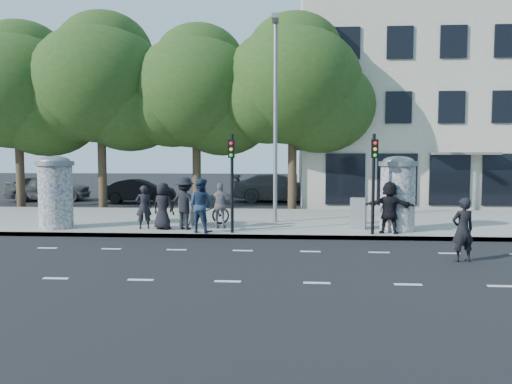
# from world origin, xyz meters

# --- Properties ---
(ground) EXTENTS (120.00, 120.00, 0.00)m
(ground) POSITION_xyz_m (0.00, 0.00, 0.00)
(ground) COLOR black
(ground) RESTS_ON ground
(sidewalk) EXTENTS (40.00, 8.00, 0.15)m
(sidewalk) POSITION_xyz_m (0.00, 7.50, 0.07)
(sidewalk) COLOR gray
(sidewalk) RESTS_ON ground
(curb) EXTENTS (40.00, 0.10, 0.16)m
(curb) POSITION_xyz_m (0.00, 3.55, 0.07)
(curb) COLOR slate
(curb) RESTS_ON ground
(lane_dash_near) EXTENTS (32.00, 0.12, 0.01)m
(lane_dash_near) POSITION_xyz_m (0.00, -2.20, 0.00)
(lane_dash_near) COLOR silver
(lane_dash_near) RESTS_ON ground
(lane_dash_far) EXTENTS (32.00, 0.12, 0.01)m
(lane_dash_far) POSITION_xyz_m (0.00, 1.40, 0.00)
(lane_dash_far) COLOR silver
(lane_dash_far) RESTS_ON ground
(ad_column_left) EXTENTS (1.36, 1.36, 2.65)m
(ad_column_left) POSITION_xyz_m (-7.20, 4.50, 1.54)
(ad_column_left) COLOR beige
(ad_column_left) RESTS_ON sidewalk
(ad_column_right) EXTENTS (1.36, 1.36, 2.65)m
(ad_column_right) POSITION_xyz_m (5.20, 4.70, 1.54)
(ad_column_right) COLOR beige
(ad_column_right) RESTS_ON sidewalk
(traffic_pole_near) EXTENTS (0.22, 0.31, 3.40)m
(traffic_pole_near) POSITION_xyz_m (-0.60, 3.79, 2.23)
(traffic_pole_near) COLOR black
(traffic_pole_near) RESTS_ON sidewalk
(traffic_pole_far) EXTENTS (0.22, 0.31, 3.40)m
(traffic_pole_far) POSITION_xyz_m (4.20, 3.79, 2.23)
(traffic_pole_far) COLOR black
(traffic_pole_far) RESTS_ON sidewalk
(street_lamp) EXTENTS (0.25, 0.93, 8.00)m
(street_lamp) POSITION_xyz_m (0.80, 6.63, 4.79)
(street_lamp) COLOR slate
(street_lamp) RESTS_ON sidewalk
(tree_far_left) EXTENTS (7.20, 7.20, 9.26)m
(tree_far_left) POSITION_xyz_m (-13.00, 12.50, 6.19)
(tree_far_left) COLOR #38281C
(tree_far_left) RESTS_ON ground
(tree_mid_left) EXTENTS (7.20, 7.20, 9.57)m
(tree_mid_left) POSITION_xyz_m (-8.50, 12.50, 6.50)
(tree_mid_left) COLOR #38281C
(tree_mid_left) RESTS_ON ground
(tree_near_left) EXTENTS (6.80, 6.80, 8.97)m
(tree_near_left) POSITION_xyz_m (-3.50, 12.70, 6.06)
(tree_near_left) COLOR #38281C
(tree_near_left) RESTS_ON ground
(tree_center) EXTENTS (7.00, 7.00, 9.30)m
(tree_center) POSITION_xyz_m (1.50, 12.30, 6.31)
(tree_center) COLOR #38281C
(tree_center) RESTS_ON ground
(building) EXTENTS (20.30, 15.85, 12.00)m
(building) POSITION_xyz_m (12.00, 19.99, 5.99)
(building) COLOR #AEA791
(building) RESTS_ON ground
(ped_a) EXTENTS (0.96, 0.79, 1.69)m
(ped_a) POSITION_xyz_m (-3.19, 4.45, 1.00)
(ped_a) COLOR black
(ped_a) RESTS_ON sidewalk
(ped_b) EXTENTS (0.67, 0.55, 1.58)m
(ped_b) POSITION_xyz_m (-3.93, 4.57, 0.94)
(ped_b) COLOR black
(ped_b) RESTS_ON sidewalk
(ped_c) EXTENTS (1.11, 1.00, 1.89)m
(ped_c) POSITION_xyz_m (-1.71, 3.85, 1.09)
(ped_c) COLOR #1E304B
(ped_c) RESTS_ON sidewalk
(ped_d) EXTENTS (1.34, 0.94, 1.89)m
(ped_d) POSITION_xyz_m (-2.39, 4.49, 1.10)
(ped_d) COLOR black
(ped_d) RESTS_ON sidewalk
(ped_e) EXTENTS (1.01, 0.62, 1.67)m
(ped_e) POSITION_xyz_m (-1.15, 4.82, 0.98)
(ped_e) COLOR gray
(ped_e) RESTS_ON sidewalk
(ped_f) EXTENTS (1.75, 0.93, 1.79)m
(ped_f) POSITION_xyz_m (4.80, 4.09, 1.05)
(ped_f) COLOR black
(ped_f) RESTS_ON sidewalk
(man_road) EXTENTS (0.70, 0.55, 1.72)m
(man_road) POSITION_xyz_m (6.00, 0.33, 0.86)
(man_road) COLOR black
(man_road) RESTS_ON ground
(bicycle) EXTENTS (0.87, 2.03, 1.04)m
(bicycle) POSITION_xyz_m (-1.95, 5.90, 0.67)
(bicycle) COLOR black
(bicycle) RESTS_ON sidewalk
(cabinet_left) EXTENTS (0.62, 0.52, 1.12)m
(cabinet_left) POSITION_xyz_m (-2.52, 5.49, 0.71)
(cabinet_left) COLOR slate
(cabinet_left) RESTS_ON sidewalk
(cabinet_right) EXTENTS (0.64, 0.54, 1.14)m
(cabinet_right) POSITION_xyz_m (3.88, 5.03, 0.72)
(cabinet_right) COLOR gray
(cabinet_right) RESTS_ON sidewalk
(car_left) EXTENTS (2.80, 5.16, 1.67)m
(car_left) POSITION_xyz_m (-13.36, 16.30, 0.83)
(car_left) COLOR #4C4F52
(car_left) RESTS_ON ground
(car_mid) EXTENTS (1.86, 4.29, 1.37)m
(car_mid) POSITION_xyz_m (-7.50, 15.67, 0.69)
(car_mid) COLOR black
(car_mid) RESTS_ON ground
(car_right) EXTENTS (2.32, 5.70, 1.65)m
(car_right) POSITION_xyz_m (0.75, 16.95, 0.83)
(car_right) COLOR slate
(car_right) RESTS_ON ground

